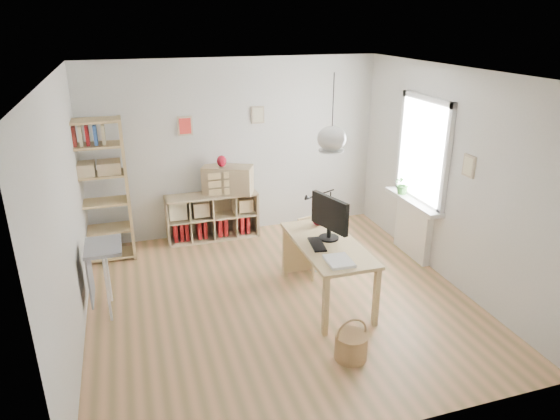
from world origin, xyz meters
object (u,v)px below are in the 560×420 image
object	(u,v)px
chair	(314,242)
desk	(327,250)
tall_bookshelf	(97,186)
drawer_chest	(228,180)
storage_chest	(320,250)
monitor	(330,216)
cube_shelf	(211,219)

from	to	relation	value
chair	desk	bearing A→B (deg)	-112.00
desk	tall_bookshelf	world-z (taller)	tall_bookshelf
chair	drawer_chest	world-z (taller)	drawer_chest
desk	storage_chest	xyz separation A→B (m)	(0.30, 0.94, -0.47)
drawer_chest	tall_bookshelf	bearing A→B (deg)	-147.74
tall_bookshelf	monitor	distance (m)	3.22
cube_shelf	storage_chest	world-z (taller)	cube_shelf
desk	storage_chest	size ratio (longest dim) A/B	2.15
storage_chest	drawer_chest	size ratio (longest dim) A/B	0.94
tall_bookshelf	chair	size ratio (longest dim) A/B	2.61
storage_chest	chair	bearing A→B (deg)	-140.91
desk	drawer_chest	distance (m)	2.33
cube_shelf	tall_bookshelf	xyz separation A→B (m)	(-1.56, -0.28, 0.79)
cube_shelf	chair	world-z (taller)	chair
storage_chest	cube_shelf	bearing A→B (deg)	122.65
desk	chair	xyz separation A→B (m)	(0.10, 0.69, -0.22)
cube_shelf	tall_bookshelf	bearing A→B (deg)	-169.81
drawer_chest	monitor	bearing A→B (deg)	-44.40
tall_bookshelf	desk	bearing A→B (deg)	-37.01
cube_shelf	desk	bearing A→B (deg)	-65.39
storage_chest	monitor	bearing A→B (deg)	-119.25
monitor	storage_chest	bearing A→B (deg)	56.25
desk	chair	distance (m)	0.73
desk	storage_chest	bearing A→B (deg)	72.32
tall_bookshelf	cube_shelf	bearing A→B (deg)	10.19
desk	tall_bookshelf	xyz separation A→B (m)	(-2.59, 1.95, 0.43)
desk	monitor	distance (m)	0.41
monitor	drawer_chest	bearing A→B (deg)	93.30
chair	tall_bookshelf	bearing A→B (deg)	141.49
tall_bookshelf	storage_chest	size ratio (longest dim) A/B	2.86
cube_shelf	tall_bookshelf	world-z (taller)	tall_bookshelf
tall_bookshelf	monitor	size ratio (longest dim) A/B	3.35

